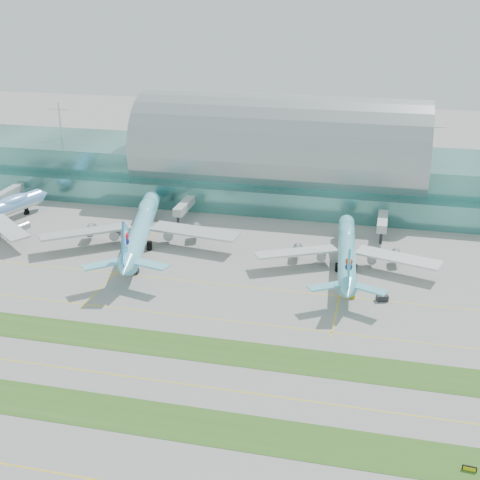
% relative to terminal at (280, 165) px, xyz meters
% --- Properties ---
extents(ground, '(700.00, 700.00, 0.00)m').
position_rel_terminal_xyz_m(ground, '(-0.01, -128.79, -14.23)').
color(ground, gray).
rests_on(ground, ground).
extents(terminal, '(340.00, 69.10, 36.00)m').
position_rel_terminal_xyz_m(terminal, '(0.00, 0.00, 0.00)').
color(terminal, '#3D7A75').
rests_on(terminal, ground).
extents(grass_strip_near, '(420.00, 12.00, 0.08)m').
position_rel_terminal_xyz_m(grass_strip_near, '(-0.01, -156.79, -14.19)').
color(grass_strip_near, '#2D591E').
rests_on(grass_strip_near, ground).
extents(grass_strip_far, '(420.00, 12.00, 0.08)m').
position_rel_terminal_xyz_m(grass_strip_far, '(-0.01, -126.79, -14.19)').
color(grass_strip_far, '#2D591E').
rests_on(grass_strip_far, ground).
extents(taxiline_b, '(420.00, 0.35, 0.01)m').
position_rel_terminal_xyz_m(taxiline_b, '(-0.01, -142.79, -14.22)').
color(taxiline_b, yellow).
rests_on(taxiline_b, ground).
extents(taxiline_c, '(420.00, 0.35, 0.01)m').
position_rel_terminal_xyz_m(taxiline_c, '(-0.01, -110.79, -14.22)').
color(taxiline_c, yellow).
rests_on(taxiline_c, ground).
extents(taxiline_d, '(420.00, 0.35, 0.01)m').
position_rel_terminal_xyz_m(taxiline_d, '(-0.01, -88.79, -14.22)').
color(taxiline_d, yellow).
rests_on(taxiline_d, ground).
extents(airliner_b, '(67.51, 77.89, 21.70)m').
position_rel_terminal_xyz_m(airliner_b, '(-37.62, -64.22, -7.53)').
color(airliner_b, '#6BD0EC').
rests_on(airliner_b, ground).
extents(airliner_c, '(59.48, 67.77, 18.64)m').
position_rel_terminal_xyz_m(airliner_c, '(33.75, -66.77, -8.48)').
color(airliner_c, '#61C3D5').
rests_on(airliner_c, ground).
extents(gse_c, '(3.80, 2.20, 1.63)m').
position_rel_terminal_xyz_m(gse_c, '(-31.85, -87.48, -13.41)').
color(gse_c, black).
rests_on(gse_c, ground).
extents(gse_d, '(4.08, 1.78, 1.65)m').
position_rel_terminal_xyz_m(gse_d, '(-35.92, -77.94, -13.40)').
color(gse_d, black).
rests_on(gse_d, ground).
extents(gse_e, '(3.03, 1.68, 1.53)m').
position_rel_terminal_xyz_m(gse_e, '(36.80, -88.96, -13.46)').
color(gse_e, '#C69B0B').
rests_on(gse_e, ground).
extents(gse_f, '(3.83, 3.01, 1.79)m').
position_rel_terminal_xyz_m(gse_f, '(46.11, -88.84, -13.33)').
color(gse_f, black).
rests_on(gse_f, ground).
extents(taxiway_sign_east, '(2.79, 0.59, 1.18)m').
position_rel_terminal_xyz_m(taxiway_sign_east, '(65.03, -158.14, -13.64)').
color(taxiway_sign_east, black).
rests_on(taxiway_sign_east, ground).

